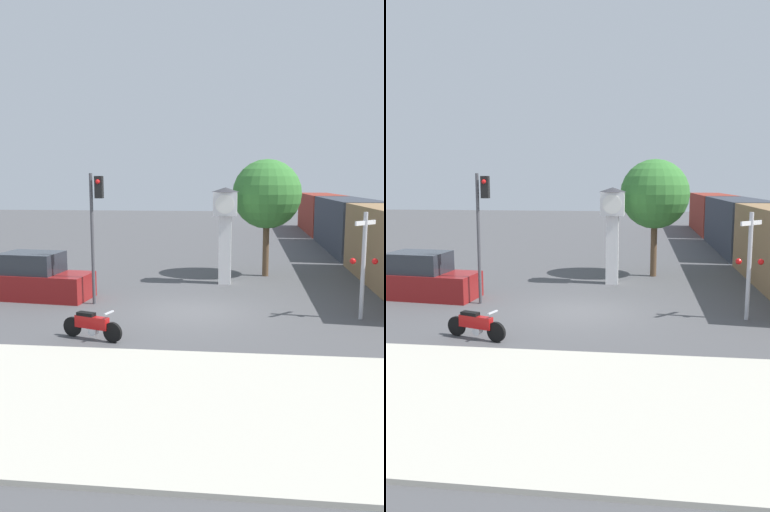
% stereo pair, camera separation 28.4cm
% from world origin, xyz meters
% --- Properties ---
extents(ground_plane, '(120.00, 120.00, 0.00)m').
position_xyz_m(ground_plane, '(0.00, 0.00, 0.00)').
color(ground_plane, '#4C4C4F').
extents(sidewalk_strip, '(36.00, 6.00, 0.10)m').
position_xyz_m(sidewalk_strip, '(0.00, -7.36, 0.05)').
color(sidewalk_strip, '#BCB7A8').
rests_on(sidewalk_strip, ground_plane).
extents(motorcycle, '(1.92, 0.75, 0.88)m').
position_xyz_m(motorcycle, '(-2.67, -3.36, 0.42)').
color(motorcycle, black).
rests_on(motorcycle, ground_plane).
extents(clock_tower, '(1.23, 1.23, 4.28)m').
position_xyz_m(clock_tower, '(0.80, 5.06, 2.85)').
color(clock_tower, white).
rests_on(clock_tower, ground_plane).
extents(freight_train, '(2.80, 36.65, 3.40)m').
position_xyz_m(freight_train, '(8.41, 17.02, 1.70)').
color(freight_train, olive).
rests_on(freight_train, ground_plane).
extents(traffic_light, '(0.50, 0.35, 4.83)m').
position_xyz_m(traffic_light, '(-3.74, 0.76, 3.29)').
color(traffic_light, '#47474C').
rests_on(traffic_light, ground_plane).
extents(railroad_crossing_signal, '(0.90, 0.82, 3.56)m').
position_xyz_m(railroad_crossing_signal, '(5.57, -0.30, 1.95)').
color(railroad_crossing_signal, '#B7B7BC').
rests_on(railroad_crossing_signal, ground_plane).
extents(street_tree, '(3.27, 3.27, 5.58)m').
position_xyz_m(street_tree, '(2.68, 7.09, 3.93)').
color(street_tree, brown).
rests_on(street_tree, ground_plane).
extents(parked_car, '(4.36, 2.22, 1.80)m').
position_xyz_m(parked_car, '(-6.43, 1.45, 0.75)').
color(parked_car, maroon).
rests_on(parked_car, ground_plane).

